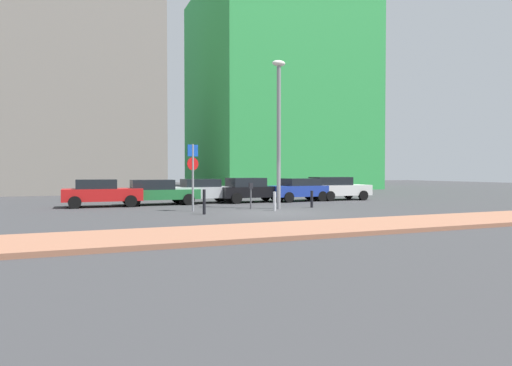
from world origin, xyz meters
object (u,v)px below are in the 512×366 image
at_px(parked_car_red, 101,192).
at_px(parked_car_blue, 302,189).
at_px(parking_meter, 251,192).
at_px(parking_sign_post, 193,169).
at_px(street_lamp, 279,122).
at_px(traffic_bollard_near, 312,199).
at_px(traffic_bollard_mid, 275,201).
at_px(traffic_bollard_far, 204,202).
at_px(parked_car_black, 250,190).
at_px(parked_car_green, 157,192).
at_px(parked_car_silver, 202,190).
at_px(parked_car_white, 334,188).

height_order(parked_car_red, parked_car_blue, parked_car_red).
bearing_deg(parking_meter, parked_car_red, 146.74).
bearing_deg(parking_sign_post, street_lamp, -4.04).
bearing_deg(parked_car_blue, parking_meter, -140.04).
relative_size(parked_car_blue, parking_sign_post, 1.45).
relative_size(street_lamp, traffic_bollard_near, 8.44).
xyz_separation_m(parking_meter, traffic_bollard_mid, (0.73, -1.26, -0.40)).
xyz_separation_m(parking_sign_post, traffic_bollard_far, (0.08, -1.67, -1.46)).
xyz_separation_m(parking_sign_post, traffic_bollard_mid, (3.69, -1.21, -1.55)).
bearing_deg(parked_car_black, parked_car_green, 179.17).
bearing_deg(parked_car_black, traffic_bollard_near, -72.93).
relative_size(parked_car_silver, parked_car_black, 0.96).
relative_size(parked_car_green, street_lamp, 0.59).
relative_size(traffic_bollard_near, traffic_bollard_mid, 0.96).
bearing_deg(parked_car_white, parked_car_green, 179.06).
distance_m(parking_sign_post, street_lamp, 4.94).
height_order(parked_car_green, parked_car_blue, parked_car_blue).
xyz_separation_m(parking_sign_post, parking_meter, (2.97, 0.04, -1.15)).
height_order(parked_car_black, street_lamp, street_lamp).
height_order(parked_car_green, parked_car_black, parked_car_black).
height_order(parked_car_red, parking_sign_post, parking_sign_post).
bearing_deg(street_lamp, parked_car_red, 149.51).
bearing_deg(traffic_bollard_mid, parked_car_red, 142.78).
bearing_deg(parked_car_red, parked_car_black, 1.53).
distance_m(traffic_bollard_near, traffic_bollard_far, 6.42).
height_order(parking_meter, traffic_bollard_near, parking_meter).
relative_size(parked_car_green, parked_car_black, 1.05).
relative_size(parked_car_blue, traffic_bollard_near, 5.22).
relative_size(parked_car_green, parked_car_white, 0.97).
relative_size(parked_car_blue, traffic_bollard_mid, 5.04).
height_order(parking_sign_post, traffic_bollard_near, parking_sign_post).
bearing_deg(parked_car_green, street_lamp, -44.84).
xyz_separation_m(parked_car_black, traffic_bollard_near, (1.51, -4.93, -0.34)).
relative_size(parked_car_red, parked_car_white, 0.90).
distance_m(parked_car_green, parked_car_white, 11.60).
bearing_deg(parking_meter, traffic_bollard_far, -149.32).
height_order(parked_car_blue, street_lamp, street_lamp).
distance_m(parked_car_green, parking_sign_post, 5.06).
height_order(parked_car_silver, traffic_bollard_near, parked_car_silver).
bearing_deg(traffic_bollard_mid, street_lamp, 54.61).
relative_size(parked_car_black, parking_meter, 3.18).
xyz_separation_m(parked_car_black, traffic_bollard_mid, (-1.11, -5.97, -0.32)).
xyz_separation_m(parked_car_red, parked_car_white, (14.62, 0.12, 0.04)).
relative_size(parked_car_silver, street_lamp, 0.54).
bearing_deg(parked_car_silver, parked_car_green, -173.42).
relative_size(parking_meter, street_lamp, 0.18).
bearing_deg(traffic_bollard_near, parked_car_blue, 67.31).
bearing_deg(parking_meter, parked_car_white, 30.52).
bearing_deg(parking_sign_post, traffic_bollard_far, -87.32).
xyz_separation_m(street_lamp, traffic_bollard_near, (1.98, 0.13, -3.91)).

